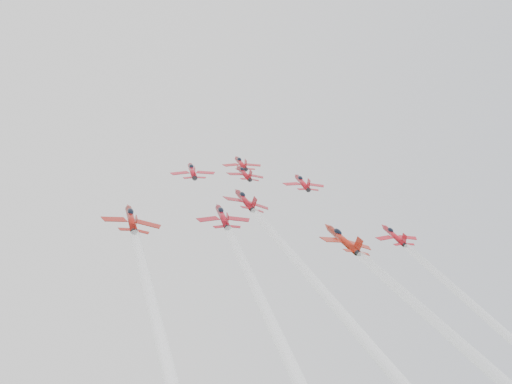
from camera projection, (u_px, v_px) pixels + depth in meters
name	position (u px, v px, depth m)	size (l,w,h in m)	color
jet_lead	(241.00, 163.00, 143.76)	(9.86, 11.92, 9.68)	#A50F18
jet_row2_left	(192.00, 171.00, 127.24)	(9.96, 12.04, 9.77)	#AE1020
jet_row2_center	(244.00, 173.00, 134.57)	(9.12, 11.03, 8.95)	maroon
jet_row2_right	(302.00, 182.00, 137.21)	(10.26, 12.40, 10.07)	#AE101D
jet_center	(332.00, 327.00, 69.77)	(9.84, 84.21, 68.55)	maroon
jet_rear_left	(307.00, 375.00, 58.73)	(9.56, 81.80, 66.59)	maroon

